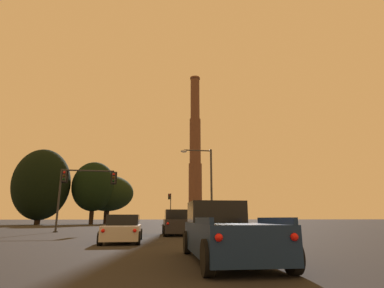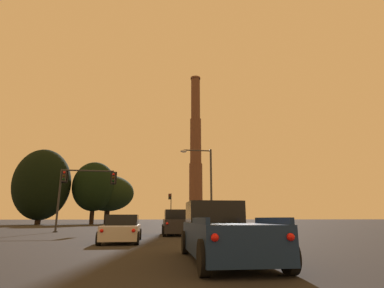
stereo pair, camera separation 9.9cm
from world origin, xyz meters
TOP-DOWN VIEW (x-y plane):
  - pickup_truck_right_lane_third at (3.42, 7.86)m, footprint 2.40×5.58m
  - sedan_center_lane_front at (-0.24, 22.06)m, footprint 2.11×4.75m
  - sedan_center_lane_second at (-0.11, 15.69)m, footprint 2.07×4.74m
  - suv_right_lane_front at (3.49, 21.93)m, footprint 2.29×4.97m
  - traffic_light_overhead_left at (-5.11, 28.22)m, footprint 5.31×0.50m
  - traffic_light_far_right at (6.69, 64.65)m, footprint 0.78×0.50m
  - street_lamp at (6.83, 26.85)m, footprint 3.13×0.36m
  - smokestack at (20.73, 113.93)m, footprint 8.28×8.28m
  - treeline_center_right at (-19.68, 63.72)m, footprint 11.08×9.97m
  - treeline_left_mid at (-9.71, 65.49)m, footprint 8.99×8.09m
  - treeline_far_right at (-7.07, 68.96)m, footprint 11.41×10.27m

SIDE VIEW (x-z plane):
  - sedan_center_lane_front at x=-0.24m, z-range -0.05..1.38m
  - sedan_center_lane_second at x=-0.11m, z-range -0.05..1.38m
  - pickup_truck_right_lane_third at x=3.42m, z-range -0.11..1.71m
  - suv_right_lane_front at x=3.49m, z-range -0.03..1.83m
  - traffic_light_far_right at x=6.69m, z-range 1.00..7.51m
  - traffic_light_overhead_left at x=-5.11m, z-range 1.53..7.30m
  - street_lamp at x=6.83m, z-range 0.94..8.82m
  - treeline_far_right at x=-7.07m, z-range 1.34..12.11m
  - treeline_left_mid at x=-9.71m, z-range 1.30..14.40m
  - treeline_center_right at x=-19.68m, z-range 0.40..15.57m
  - smokestack at x=20.73m, z-range -6.47..53.00m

